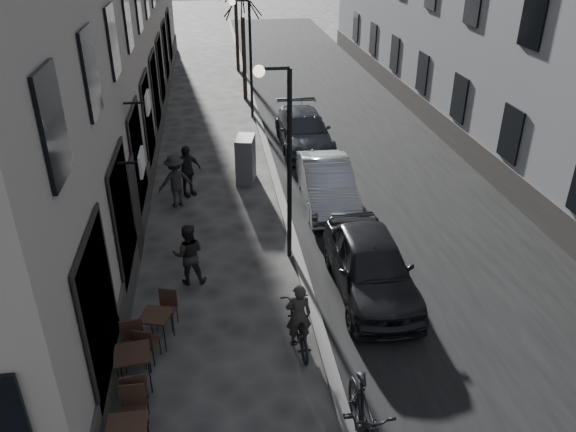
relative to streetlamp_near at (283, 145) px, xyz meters
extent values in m
cube|color=black|center=(4.02, 10.00, -3.16)|extent=(7.30, 60.00, 0.00)
cube|color=#65645E|center=(0.37, 10.00, -3.10)|extent=(0.25, 60.00, 0.12)
cylinder|color=black|center=(0.17, 0.00, -0.66)|extent=(0.12, 0.12, 5.00)
cylinder|color=black|center=(-0.18, 0.00, 1.84)|extent=(0.70, 0.08, 0.08)
sphere|color=#FFF2CC|center=(-0.53, 0.00, 1.79)|extent=(0.28, 0.28, 0.28)
cylinder|color=black|center=(0.17, 12.00, -0.66)|extent=(0.12, 0.12, 5.00)
cylinder|color=black|center=(-0.18, 12.00, 1.84)|extent=(0.70, 0.08, 0.08)
sphere|color=#FFF2CC|center=(-0.53, 12.00, 1.79)|extent=(0.28, 0.28, 0.28)
cylinder|color=black|center=(0.07, 15.00, -1.21)|extent=(0.20, 0.20, 3.90)
cylinder|color=black|center=(0.07, 21.00, -1.21)|extent=(0.20, 0.20, 3.90)
cube|color=#301E15|center=(-3.33, -6.04, -2.38)|extent=(0.66, 0.66, 0.04)
cylinder|color=black|center=(-3.05, -5.77, -2.78)|extent=(0.03, 0.03, 0.76)
cube|color=#301E15|center=(-3.42, -4.29, -2.37)|extent=(0.74, 0.74, 0.04)
cylinder|color=black|center=(-3.66, -4.60, -2.78)|extent=(0.03, 0.03, 0.77)
cylinder|color=black|center=(-3.11, -4.53, -2.78)|extent=(0.03, 0.03, 0.77)
cylinder|color=black|center=(-3.73, -4.05, -2.78)|extent=(0.03, 0.03, 0.77)
cylinder|color=black|center=(-3.17, -3.98, -2.78)|extent=(0.03, 0.03, 0.77)
cube|color=#301E15|center=(-3.07, -3.08, -2.45)|extent=(0.75, 0.75, 0.04)
cylinder|color=black|center=(-3.38, -3.24, -2.81)|extent=(0.02, 0.02, 0.70)
cylinder|color=black|center=(-2.91, -3.39, -2.81)|extent=(0.02, 0.02, 0.70)
cylinder|color=black|center=(-3.24, -2.76, -2.81)|extent=(0.02, 0.02, 0.70)
cylinder|color=black|center=(-2.76, -2.91, -2.81)|extent=(0.02, 0.02, 0.70)
cube|color=#5A5A5C|center=(-0.61, 5.03, -2.38)|extent=(0.77, 1.14, 1.57)
imported|color=black|center=(-0.14, -3.53, -2.70)|extent=(0.68, 1.76, 0.91)
imported|color=#2B2825|center=(-0.14, -3.53, -2.41)|extent=(0.56, 0.38, 1.50)
imported|color=#272421|center=(-2.43, -0.88, -2.36)|extent=(0.79, 0.62, 1.60)
imported|color=#2A2825|center=(-2.90, 3.44, -2.32)|extent=(1.23, 0.94, 1.68)
imported|color=black|center=(-2.56, 4.14, -2.30)|extent=(1.07, 0.89, 1.71)
imported|color=black|center=(1.86, -1.85, -2.42)|extent=(1.81, 4.35, 1.47)
imported|color=#9DA1A6|center=(1.76, 2.92, -2.47)|extent=(1.64, 4.28, 1.39)
imported|color=#34383E|center=(1.86, 7.91, -2.47)|extent=(1.99, 4.77, 1.38)
imported|color=black|center=(0.52, -6.39, -2.48)|extent=(0.68, 2.28, 1.36)
camera|label=1|loc=(-1.63, -12.68, 4.83)|focal=35.00mm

